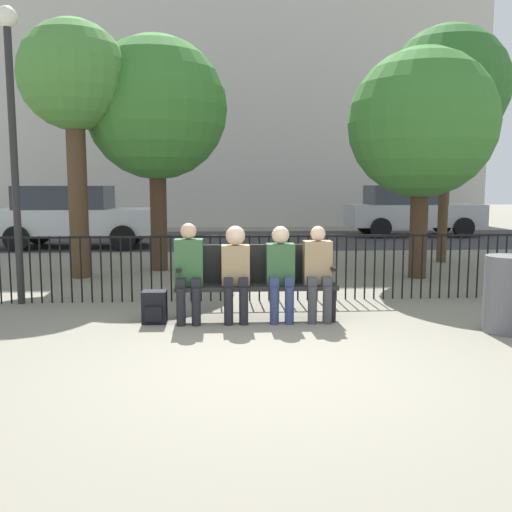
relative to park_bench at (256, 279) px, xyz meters
The scene contains 18 objects.
ground_plane 1.94m from the park_bench, 90.00° to the right, with size 80.00×80.00×0.00m, color gray.
park_bench is the anchor object (origin of this frame).
seated_person_0 0.84m from the park_bench, behind, with size 0.34×0.39×1.21m.
seated_person_1 0.33m from the park_bench, 152.19° to the right, with size 0.34×0.39×1.17m.
seated_person_2 0.36m from the park_bench, 24.09° to the right, with size 0.34×0.39×1.17m.
seated_person_3 0.78m from the park_bench, ahead, with size 0.34×0.39×1.16m.
backpack 1.28m from the park_bench, behind, with size 0.29×0.27×0.39m.
fence_railing 1.11m from the park_bench, 90.84° to the left, with size 9.01×0.03×0.95m.
tree_0 5.35m from the park_bench, 131.43° to the left, with size 1.89×1.89×4.48m.
tree_1 4.81m from the park_bench, 43.83° to the left, with size 2.58×2.58×4.01m.
tree_2 7.26m from the park_bench, 48.95° to the left, with size 2.51×2.51×4.92m.
tree_3 5.16m from the park_bench, 111.44° to the left, with size 2.68×2.68×4.43m.
lamp_post 4.02m from the park_bench, 161.23° to the left, with size 0.28×0.28×4.01m.
street_surface 10.14m from the park_bench, 90.00° to the left, with size 24.00×6.00×0.01m.
parked_car_0 9.38m from the park_bench, 117.27° to the left, with size 4.20×1.94×1.62m.
parked_car_1 12.44m from the park_bench, 62.89° to the left, with size 4.20×1.94×1.62m.
building_facade 19.56m from the park_bench, 90.00° to the left, with size 20.00×6.00×15.72m.
trash_bin 2.91m from the park_bench, 16.43° to the right, with size 0.49×0.49×0.87m.
Camera 1 is at (-0.41, -5.09, 1.68)m, focal length 40.00 mm.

